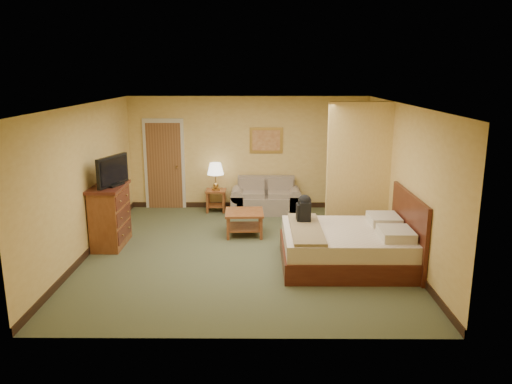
{
  "coord_description": "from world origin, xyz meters",
  "views": [
    {
      "loc": [
        0.26,
        -8.43,
        3.14
      ],
      "look_at": [
        0.2,
        0.6,
        0.95
      ],
      "focal_mm": 35.0,
      "sensor_mm": 36.0,
      "label": 1
    }
  ],
  "objects_px": {
    "loveseat": "(266,201)",
    "bed": "(353,246)",
    "coffee_table": "(244,218)",
    "dresser": "(110,215)"
  },
  "relations": [
    {
      "from": "bed",
      "to": "loveseat",
      "type": "bearing_deg",
      "value": 113.76
    },
    {
      "from": "coffee_table",
      "to": "dresser",
      "type": "height_order",
      "value": "dresser"
    },
    {
      "from": "loveseat",
      "to": "bed",
      "type": "bearing_deg",
      "value": -66.24
    },
    {
      "from": "loveseat",
      "to": "bed",
      "type": "relative_size",
      "value": 0.72
    },
    {
      "from": "loveseat",
      "to": "coffee_table",
      "type": "bearing_deg",
      "value": -105.48
    },
    {
      "from": "loveseat",
      "to": "bed",
      "type": "height_order",
      "value": "bed"
    },
    {
      "from": "dresser",
      "to": "bed",
      "type": "distance_m",
      "value": 4.39
    },
    {
      "from": "loveseat",
      "to": "dresser",
      "type": "bearing_deg",
      "value": -142.11
    },
    {
      "from": "loveseat",
      "to": "dresser",
      "type": "relative_size",
      "value": 1.4
    },
    {
      "from": "loveseat",
      "to": "bed",
      "type": "xyz_separation_m",
      "value": [
        1.4,
        -3.18,
        0.07
      ]
    }
  ]
}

